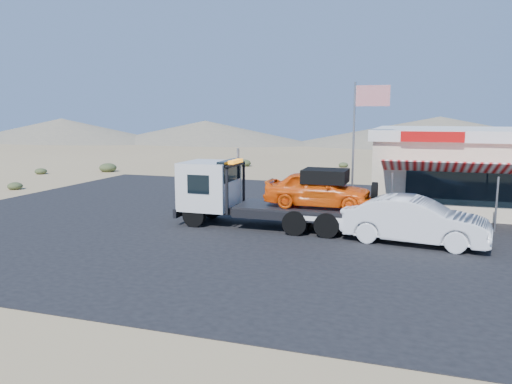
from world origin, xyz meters
TOP-DOWN VIEW (x-y plane):
  - ground at (0.00, 0.00)m, footprint 120.00×120.00m
  - asphalt_lot at (2.00, 3.00)m, footprint 32.00×24.00m
  - tow_truck at (1.86, 1.31)m, footprint 8.20×2.43m
  - white_sedan at (7.49, 0.43)m, footprint 5.29×2.46m
  - jerky_store at (10.50, 8.97)m, footprint 10.40×9.97m
  - flagpole at (4.93, 4.50)m, footprint 1.55×0.10m
  - desert_scrub at (-14.05, 10.35)m, footprint 23.47×35.84m
  - distant_hills at (-9.77, 55.14)m, footprint 126.00×48.00m

SIDE VIEW (x-z plane):
  - ground at x=0.00m, z-range 0.00..0.00m
  - asphalt_lot at x=2.00m, z-range 0.00..0.02m
  - desert_scrub at x=-14.05m, z-range -0.06..0.67m
  - white_sedan at x=7.49m, z-range 0.02..1.70m
  - tow_truck at x=1.86m, z-range 0.11..2.85m
  - distant_hills at x=-9.77m, z-range -0.21..3.99m
  - jerky_store at x=10.50m, z-range 0.04..3.94m
  - flagpole at x=4.93m, z-range 0.76..6.76m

